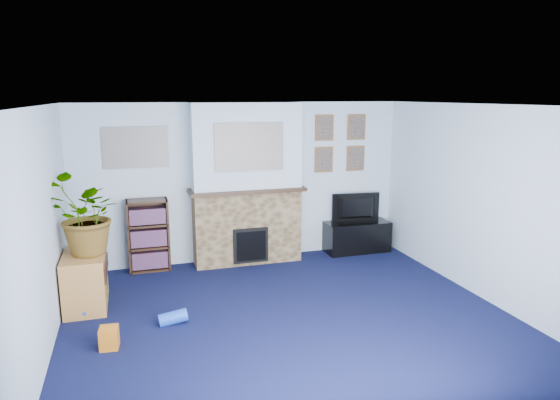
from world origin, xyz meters
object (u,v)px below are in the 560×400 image
object	(u,v)px
bookshelf	(149,237)
sideboard	(85,278)
tv_stand	(357,238)
television	(357,208)

from	to	relation	value
bookshelf	sideboard	size ratio (longest dim) A/B	1.24
tv_stand	television	xyz separation A→B (m)	(0.00, 0.02, 0.50)
tv_stand	bookshelf	size ratio (longest dim) A/B	0.99
television	sideboard	size ratio (longest dim) A/B	0.94
television	sideboard	xyz separation A→B (m)	(-4.06, -1.03, -0.37)
tv_stand	sideboard	size ratio (longest dim) A/B	1.23
tv_stand	sideboard	bearing A→B (deg)	-166.05
television	bookshelf	size ratio (longest dim) A/B	0.76
tv_stand	television	bearing A→B (deg)	90.00
sideboard	television	bearing A→B (deg)	14.21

